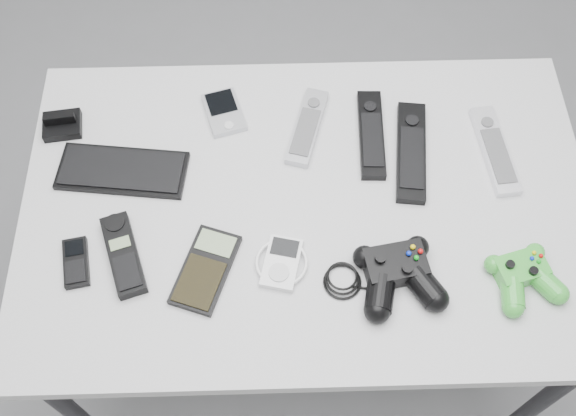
{
  "coord_description": "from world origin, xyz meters",
  "views": [
    {
      "loc": [
        -0.14,
        -0.63,
        1.93
      ],
      "look_at": [
        -0.12,
        0.03,
        0.79
      ],
      "focal_mm": 42.0,
      "sensor_mm": 36.0,
      "label": 1
    }
  ],
  "objects_px": {
    "pda_keyboard": "(122,170)",
    "calculator": "(206,269)",
    "remote_black_b": "(411,151)",
    "controller_green": "(524,275)",
    "mobile_phone": "(76,262)",
    "remote_black_a": "(371,134)",
    "mp3_player": "(282,263)",
    "controller_black": "(398,273)",
    "remote_silver_a": "(307,127)",
    "pda": "(224,112)",
    "desk": "(307,220)",
    "cordless_handset": "(123,255)",
    "remote_silver_b": "(495,150)"
  },
  "relations": [
    {
      "from": "mp3_player",
      "to": "remote_black_a",
      "type": "bearing_deg",
      "value": 69.41
    },
    {
      "from": "controller_green",
      "to": "remote_silver_b",
      "type": "bearing_deg",
      "value": 74.6
    },
    {
      "from": "pda",
      "to": "cordless_handset",
      "type": "distance_m",
      "value": 0.38
    },
    {
      "from": "remote_silver_a",
      "to": "mobile_phone",
      "type": "height_order",
      "value": "remote_silver_a"
    },
    {
      "from": "remote_black_b",
      "to": "mobile_phone",
      "type": "distance_m",
      "value": 0.7
    },
    {
      "from": "controller_green",
      "to": "cordless_handset",
      "type": "bearing_deg",
      "value": 159.65
    },
    {
      "from": "remote_black_b",
      "to": "mobile_phone",
      "type": "bearing_deg",
      "value": -153.59
    },
    {
      "from": "remote_black_a",
      "to": "mobile_phone",
      "type": "bearing_deg",
      "value": -152.15
    },
    {
      "from": "cordless_handset",
      "to": "mp3_player",
      "type": "height_order",
      "value": "cordless_handset"
    },
    {
      "from": "remote_silver_a",
      "to": "remote_black_b",
      "type": "xyz_separation_m",
      "value": [
        0.21,
        -0.07,
        0.0
      ]
    },
    {
      "from": "pda_keyboard",
      "to": "controller_black",
      "type": "distance_m",
      "value": 0.59
    },
    {
      "from": "desk",
      "to": "controller_green",
      "type": "relative_size",
      "value": 8.26
    },
    {
      "from": "remote_black_b",
      "to": "controller_green",
      "type": "relative_size",
      "value": 1.75
    },
    {
      "from": "cordless_handset",
      "to": "pda",
      "type": "bearing_deg",
      "value": 43.56
    },
    {
      "from": "remote_silver_b",
      "to": "calculator",
      "type": "bearing_deg",
      "value": -162.54
    },
    {
      "from": "remote_black_b",
      "to": "remote_silver_a",
      "type": "bearing_deg",
      "value": 168.81
    },
    {
      "from": "calculator",
      "to": "controller_green",
      "type": "relative_size",
      "value": 1.22
    },
    {
      "from": "mp3_player",
      "to": "controller_black",
      "type": "relative_size",
      "value": 0.4
    },
    {
      "from": "mobile_phone",
      "to": "calculator",
      "type": "xyz_separation_m",
      "value": [
        0.25,
        -0.02,
        -0.0
      ]
    },
    {
      "from": "mobile_phone",
      "to": "mp3_player",
      "type": "bearing_deg",
      "value": -12.15
    },
    {
      "from": "controller_green",
      "to": "remote_silver_a",
      "type": "bearing_deg",
      "value": 121.85
    },
    {
      "from": "desk",
      "to": "cordless_handset",
      "type": "distance_m",
      "value": 0.38
    },
    {
      "from": "desk",
      "to": "controller_black",
      "type": "distance_m",
      "value": 0.25
    },
    {
      "from": "remote_black_b",
      "to": "calculator",
      "type": "bearing_deg",
      "value": -141.62
    },
    {
      "from": "mobile_phone",
      "to": "controller_green",
      "type": "xyz_separation_m",
      "value": [
        0.84,
        -0.05,
        0.01
      ]
    },
    {
      "from": "pda_keyboard",
      "to": "remote_silver_b",
      "type": "height_order",
      "value": "remote_silver_b"
    },
    {
      "from": "pda",
      "to": "controller_black",
      "type": "bearing_deg",
      "value": -66.22
    },
    {
      "from": "desk",
      "to": "controller_green",
      "type": "xyz_separation_m",
      "value": [
        0.39,
        -0.18,
        0.09
      ]
    },
    {
      "from": "remote_silver_b",
      "to": "calculator",
      "type": "relative_size",
      "value": 1.29
    },
    {
      "from": "remote_silver_a",
      "to": "remote_black_a",
      "type": "relative_size",
      "value": 0.89
    },
    {
      "from": "pda_keyboard",
      "to": "controller_black",
      "type": "height_order",
      "value": "controller_black"
    },
    {
      "from": "pda_keyboard",
      "to": "remote_silver_a",
      "type": "relative_size",
      "value": 1.33
    },
    {
      "from": "mp3_player",
      "to": "controller_black",
      "type": "height_order",
      "value": "controller_black"
    },
    {
      "from": "mp3_player",
      "to": "mobile_phone",
      "type": "bearing_deg",
      "value": -168.56
    },
    {
      "from": "pda_keyboard",
      "to": "remote_silver_a",
      "type": "distance_m",
      "value": 0.39
    },
    {
      "from": "remote_black_a",
      "to": "remote_black_b",
      "type": "bearing_deg",
      "value": -28.59
    },
    {
      "from": "pda_keyboard",
      "to": "calculator",
      "type": "relative_size",
      "value": 1.55
    },
    {
      "from": "remote_silver_a",
      "to": "controller_black",
      "type": "relative_size",
      "value": 0.73
    },
    {
      "from": "remote_silver_a",
      "to": "mobile_phone",
      "type": "bearing_deg",
      "value": -129.88
    },
    {
      "from": "remote_black_b",
      "to": "pda",
      "type": "bearing_deg",
      "value": 170.57
    },
    {
      "from": "pda_keyboard",
      "to": "remote_black_a",
      "type": "distance_m",
      "value": 0.52
    },
    {
      "from": "mobile_phone",
      "to": "cordless_handset",
      "type": "bearing_deg",
      "value": -2.91
    },
    {
      "from": "remote_black_b",
      "to": "cordless_handset",
      "type": "xyz_separation_m",
      "value": [
        -0.57,
        -0.22,
        0.0
      ]
    },
    {
      "from": "pda",
      "to": "controller_green",
      "type": "distance_m",
      "value": 0.69
    },
    {
      "from": "mobile_phone",
      "to": "controller_green",
      "type": "height_order",
      "value": "controller_green"
    },
    {
      "from": "pda_keyboard",
      "to": "pda",
      "type": "distance_m",
      "value": 0.25
    },
    {
      "from": "remote_black_b",
      "to": "mp3_player",
      "type": "xyz_separation_m",
      "value": [
        -0.27,
        -0.25,
        -0.0
      ]
    },
    {
      "from": "remote_black_a",
      "to": "remote_black_b",
      "type": "relative_size",
      "value": 0.9
    },
    {
      "from": "calculator",
      "to": "controller_black",
      "type": "distance_m",
      "value": 0.36
    },
    {
      "from": "pda",
      "to": "calculator",
      "type": "distance_m",
      "value": 0.37
    }
  ]
}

